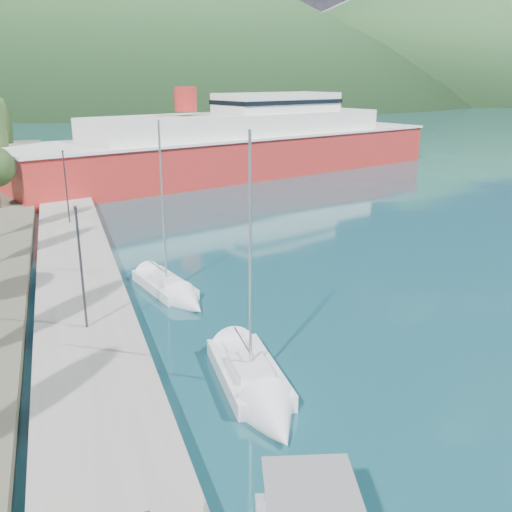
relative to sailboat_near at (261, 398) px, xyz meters
name	(u,v)px	position (x,y,z in m)	size (l,w,h in m)	color
ground	(98,137)	(2.78, 114.52, -0.32)	(1400.00, 1400.00, 0.00)	#164750
quay	(76,263)	(-6.22, 20.52, 0.08)	(5.00, 88.00, 0.80)	gray
hills_far	(189,13)	(141.36, 613.25, 77.07)	(1480.00, 900.00, 180.00)	slate
hills_near	(215,19)	(100.82, 367.02, 48.86)	(1010.00, 520.00, 115.00)	#2C5229
lamp_posts	(80,261)	(-6.22, 8.87, 3.77)	(0.15, 44.41, 6.06)	#2D2D33
sailboat_near	(261,398)	(0.00, 0.00, 0.00)	(2.89, 8.31, 11.76)	silver
sailboat_mid	(177,294)	(-0.80, 12.55, -0.04)	(3.79, 8.02, 11.17)	silver
ferry	(243,147)	(17.29, 55.09, 3.40)	(62.40, 31.76, 12.20)	#AB231F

